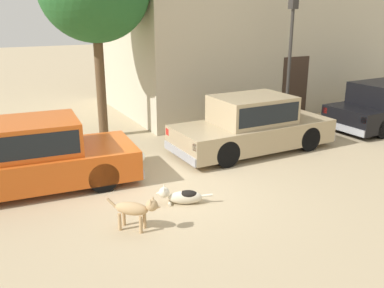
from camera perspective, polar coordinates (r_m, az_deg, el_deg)
The scene contains 6 objects.
ground_plane at distance 8.88m, azimuth -1.92°, elevation -6.29°, with size 80.00×80.00×0.00m, color tan.
parked_sedan_nearest at distance 9.40m, azimuth -20.61°, elevation -1.38°, with size 4.41×2.11×1.46m.
parked_sedan_second at distance 11.27m, azimuth 8.18°, elevation 2.69°, with size 4.50×1.77×1.48m.
stray_dog_spotted at distance 7.27m, azimuth -7.57°, elevation -8.71°, with size 0.79×0.73×0.63m.
stray_dog_tan at distance 8.23m, azimuth -1.40°, elevation -7.05°, with size 1.04×0.54×0.39m.
street_lamp at distance 13.46m, azimuth 13.20°, elevation 12.53°, with size 0.22×0.22×3.92m.
Camera 1 is at (-3.49, -7.32, 3.61)m, focal length 39.34 mm.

